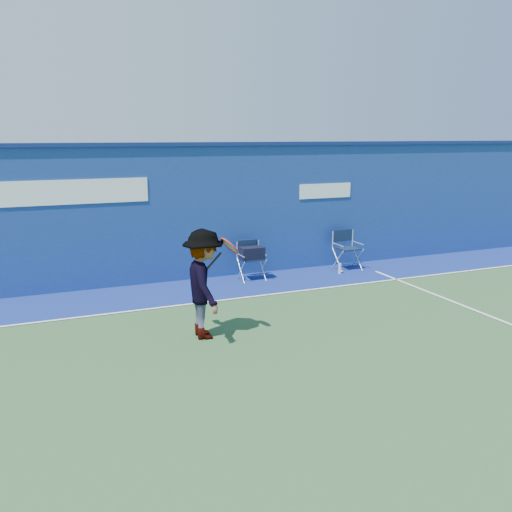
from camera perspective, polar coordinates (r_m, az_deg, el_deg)
name	(u,v)px	position (r m, az deg, el deg)	size (l,w,h in m)	color
ground	(274,364)	(7.97, 1.92, -11.34)	(80.00, 80.00, 0.00)	#2E522C
stadium_wall	(180,212)	(12.32, -8.02, 4.64)	(24.00, 0.50, 3.08)	navy
out_of_bounds_strip	(195,290)	(11.61, -6.41, -3.62)	(24.00, 1.80, 0.01)	navy
court_lines	(258,349)	(8.47, 0.24, -9.74)	(24.00, 12.00, 0.01)	white
directors_chair_left	(251,263)	(12.30, -0.48, -0.79)	(0.53, 0.49, 0.89)	silver
directors_chair_right	(347,257)	(13.48, 9.56, -0.14)	(0.57, 0.51, 0.95)	silver
water_bottle	(340,269)	(13.03, 8.81, -1.32)	(0.07, 0.07, 0.26)	silver
tennis_player	(204,284)	(8.75, -5.49, -2.94)	(0.93, 1.19, 1.79)	#EA4738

